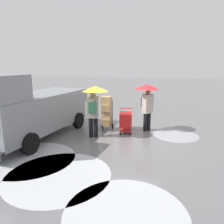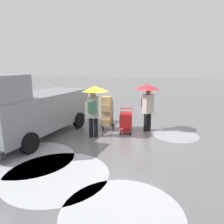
{
  "view_description": "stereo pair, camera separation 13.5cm",
  "coord_description": "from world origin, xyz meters",
  "px_view_note": "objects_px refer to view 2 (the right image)",
  "views": [
    {
      "loc": [
        -1.8,
        8.01,
        2.87
      ],
      "look_at": [
        0.75,
        0.23,
        1.05
      ],
      "focal_mm": 33.26,
      "sensor_mm": 36.0,
      "label": 1
    },
    {
      "loc": [
        -1.93,
        7.97,
        2.87
      ],
      "look_at": [
        0.75,
        0.23,
        1.05
      ],
      "focal_mm": 33.26,
      "sensor_mm": 36.0,
      "label": 2
    }
  ],
  "objects_px": {
    "pedestrian_black_side": "(94,99)",
    "pedestrian_pink_side": "(147,96)",
    "shopping_cart_vendor": "(126,120)",
    "cargo_van_parked_right": "(33,109)",
    "hand_dolly_boxes": "(107,112)"
  },
  "relations": [
    {
      "from": "shopping_cart_vendor",
      "to": "cargo_van_parked_right",
      "type": "bearing_deg",
      "value": 28.29
    },
    {
      "from": "pedestrian_black_side",
      "to": "pedestrian_pink_side",
      "type": "bearing_deg",
      "value": -140.98
    },
    {
      "from": "hand_dolly_boxes",
      "to": "cargo_van_parked_right",
      "type": "bearing_deg",
      "value": 38.5
    },
    {
      "from": "cargo_van_parked_right",
      "to": "pedestrian_pink_side",
      "type": "xyz_separation_m",
      "value": [
        -4.18,
        -2.35,
        0.39
      ]
    },
    {
      "from": "cargo_van_parked_right",
      "to": "pedestrian_pink_side",
      "type": "height_order",
      "value": "cargo_van_parked_right"
    },
    {
      "from": "pedestrian_pink_side",
      "to": "pedestrian_black_side",
      "type": "height_order",
      "value": "same"
    },
    {
      "from": "cargo_van_parked_right",
      "to": "hand_dolly_boxes",
      "type": "relative_size",
      "value": 3.51
    },
    {
      "from": "pedestrian_pink_side",
      "to": "shopping_cart_vendor",
      "type": "bearing_deg",
      "value": 33.22
    },
    {
      "from": "hand_dolly_boxes",
      "to": "pedestrian_black_side",
      "type": "height_order",
      "value": "pedestrian_black_side"
    },
    {
      "from": "cargo_van_parked_right",
      "to": "pedestrian_black_side",
      "type": "relative_size",
      "value": 2.52
    },
    {
      "from": "shopping_cart_vendor",
      "to": "pedestrian_pink_side",
      "type": "distance_m",
      "value": 1.39
    },
    {
      "from": "shopping_cart_vendor",
      "to": "pedestrian_pink_side",
      "type": "relative_size",
      "value": 0.47
    },
    {
      "from": "shopping_cart_vendor",
      "to": "pedestrian_black_side",
      "type": "relative_size",
      "value": 0.47
    },
    {
      "from": "hand_dolly_boxes",
      "to": "pedestrian_pink_side",
      "type": "relative_size",
      "value": 0.72
    },
    {
      "from": "shopping_cart_vendor",
      "to": "pedestrian_black_side",
      "type": "xyz_separation_m",
      "value": [
        1.06,
        0.98,
        1.0
      ]
    }
  ]
}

